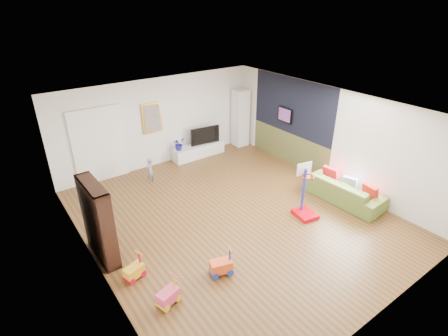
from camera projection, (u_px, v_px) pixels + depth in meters
floor at (234, 216)px, 8.52m from camera, size 6.50×7.50×0.00m
ceiling at (235, 109)px, 7.31m from camera, size 6.50×7.50×0.00m
wall_back at (159, 122)px, 10.63m from camera, size 6.50×0.00×2.70m
wall_front at (387, 257)px, 5.21m from camera, size 6.50×0.00×2.70m
wall_left at (90, 214)px, 6.21m from camera, size 0.00×7.50×2.70m
wall_right at (328, 136)px, 9.63m from camera, size 0.00×7.50×2.70m
navy_accent at (292, 106)px, 10.41m from camera, size 0.01×3.20×1.70m
olive_wainscot at (288, 148)px, 11.01m from camera, size 0.01×3.20×1.00m
doorway at (99, 146)px, 9.74m from camera, size 1.45×0.06×2.10m
painting_back at (152, 118)px, 10.38m from camera, size 0.62×0.06×0.92m
artwork_right at (285, 115)px, 10.65m from camera, size 0.04×0.56×0.46m
media_console at (199, 150)px, 11.57m from camera, size 1.79×0.46×0.42m
tall_cabinet at (240, 118)px, 12.12m from camera, size 0.47×0.47×1.98m
bookshelf at (98, 222)px, 6.87m from camera, size 0.33×1.16×1.69m
sofa at (344, 191)px, 9.03m from camera, size 0.92×2.09×0.60m
basketball_hoop at (308, 192)px, 8.23m from camera, size 0.55×0.64×1.35m
ride_on_yellow at (134, 268)px, 6.56m from camera, size 0.43×0.33×0.50m
ride_on_orange at (221, 262)px, 6.65m from camera, size 0.48×0.37×0.56m
ride_on_pink at (168, 292)px, 6.01m from camera, size 0.45×0.35×0.53m
child at (150, 170)px, 9.91m from camera, size 0.32×0.30×0.74m
tv at (204, 135)px, 11.49m from camera, size 1.02×0.25×0.58m
vase_plant at (179, 144)px, 11.00m from camera, size 0.45×0.41×0.41m
pillow_left at (370, 192)px, 8.61m from camera, size 0.16×0.42×0.41m
pillow_center at (350, 183)px, 9.05m from camera, size 0.19×0.36×0.35m
pillow_right at (331, 174)px, 9.49m from camera, size 0.16×0.42×0.41m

